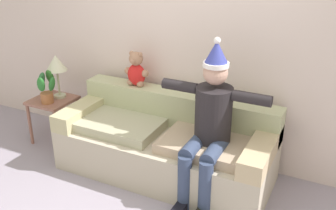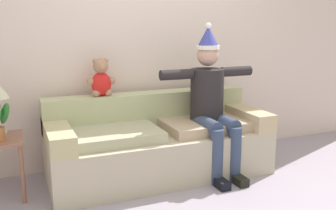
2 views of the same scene
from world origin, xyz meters
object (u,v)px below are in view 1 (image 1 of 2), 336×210
object	(u,v)px
person_seated	(210,121)
table_lamp	(56,65)
side_table	(53,106)
potted_plant	(46,87)
couch	(166,144)
teddy_bear	(136,70)

from	to	relation	value
person_seated	table_lamp	xyz separation A→B (m)	(-1.98, 0.27, 0.17)
person_seated	table_lamp	bearing A→B (deg)	172.28
table_lamp	person_seated	bearing A→B (deg)	-7.72
person_seated	side_table	bearing A→B (deg)	175.05
side_table	potted_plant	distance (m)	0.30
couch	potted_plant	size ratio (longest dim) A/B	5.76
person_seated	potted_plant	distance (m)	1.99
couch	teddy_bear	world-z (taller)	teddy_bear
couch	potted_plant	distance (m)	1.53
couch	teddy_bear	size ratio (longest dim) A/B	5.71
side_table	table_lamp	bearing A→B (deg)	67.96
person_seated	side_table	xyz separation A→B (m)	(-2.02, 0.17, -0.32)
person_seated	couch	bearing A→B (deg)	162.78
teddy_bear	table_lamp	distance (m)	0.98
table_lamp	couch	bearing A→B (deg)	-4.24
couch	teddy_bear	xyz separation A→B (m)	(-0.50, 0.27, 0.64)
person_seated	side_table	distance (m)	2.05
teddy_bear	table_lamp	xyz separation A→B (m)	(-0.97, -0.16, -0.03)
couch	table_lamp	size ratio (longest dim) A/B	4.26
potted_plant	side_table	bearing A→B (deg)	107.96
table_lamp	potted_plant	xyz separation A→B (m)	(-0.01, -0.19, -0.21)
person_seated	potted_plant	world-z (taller)	person_seated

